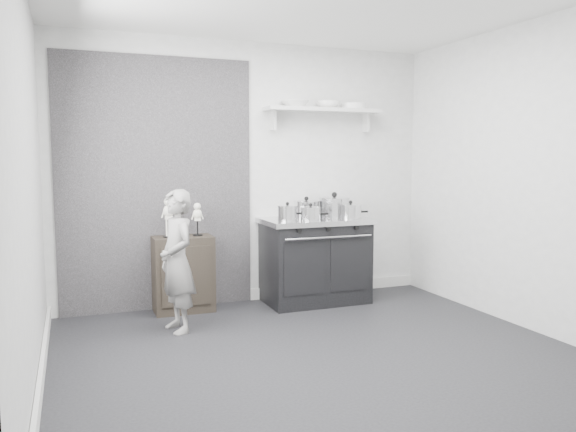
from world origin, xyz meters
The scene contains 16 objects.
ground centered at (0.00, 0.00, 0.00)m, with size 4.00×4.00×0.00m, color black.
room_shell centered at (-0.09, 0.15, 1.64)m, with size 4.02×3.62×2.71m.
wall_shelf centered at (0.80, 1.68, 2.01)m, with size 1.30×0.26×0.24m.
stove centered at (0.62, 1.48, 0.45)m, with size 1.11×0.69×0.89m.
side_cabinet centered at (-0.74, 1.61, 0.37)m, with size 0.57×0.34×0.75m, color black.
child centered at (-0.91, 0.99, 0.62)m, with size 0.45×0.30×1.24m, color slate.
pot_front_left centered at (0.26, 1.35, 0.96)m, with size 0.29×0.20×0.19m.
pot_back_left centered at (0.58, 1.62, 0.97)m, with size 0.36×0.27×0.22m.
pot_back_right centered at (0.88, 1.56, 0.99)m, with size 0.42×0.34×0.26m.
pot_front_right centered at (0.94, 1.30, 0.96)m, with size 0.32×0.23×0.19m.
pot_front_center centered at (0.49, 1.29, 0.96)m, with size 0.30×0.21×0.18m.
skeleton_full centered at (-0.87, 1.61, 0.97)m, with size 0.12×0.08×0.45m, color silver, non-canonical shape.
skeleton_torso centered at (-0.59, 1.61, 0.93)m, with size 0.10×0.07×0.37m, color silver, non-canonical shape.
bowl_large centered at (0.47, 1.67, 2.07)m, with size 0.27×0.27×0.07m, color white.
bowl_small centered at (0.85, 1.67, 2.08)m, with size 0.23×0.23×0.07m, color white.
plate_stack centered at (1.15, 1.67, 2.07)m, with size 0.27×0.27×0.06m, color silver.
Camera 1 is at (-1.75, -3.83, 1.52)m, focal length 35.00 mm.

